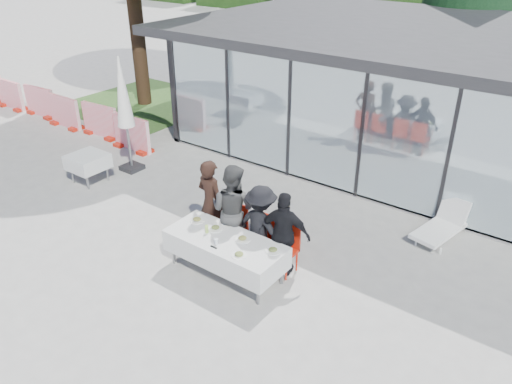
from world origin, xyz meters
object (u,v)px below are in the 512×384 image
Objects in this scene: diner_chair_b at (236,225)px; plate_extra at (239,255)px; diner_chair_d at (286,245)px; plate_c at (242,239)px; construction_barriers at (38,104)px; dining_table at (225,249)px; diner_b at (232,210)px; market_umbrella at (123,99)px; plate_a at (197,220)px; diner_a at (211,203)px; plate_b at (216,228)px; spare_table_left at (88,162)px; plate_d at (273,250)px; juice_bottle at (207,229)px; diner_c at (261,226)px; folded_eyeglasses at (214,247)px; spare_chair_b at (477,204)px; lounger at (443,224)px; diner_chair_c at (264,236)px; diner_d at (284,234)px; diner_chair_a at (215,217)px.

diner_chair_b is 1.36m from plate_extra.
plate_c is (-0.56, -0.59, 0.24)m from diner_chair_d.
construction_barriers is at bearing 167.68° from diner_chair_b.
dining_table is at bearing 153.66° from plate_extra.
diner_b is 0.62× the size of market_umbrella.
construction_barriers is (-9.92, 2.86, -0.34)m from plate_a.
plate_a is 4.62m from market_umbrella.
plate_a is at bearing 104.33° from diner_a.
diner_a reaches higher than plate_b.
dining_table is at bearing -11.19° from plate_a.
spare_table_left is (-4.35, 0.72, -0.22)m from plate_a.
juice_bottle is at bearing -170.32° from plate_d.
plate_c is 5.50m from spare_table_left.
diner_chair_b is at bearing -3.97° from diner_c.
dining_table is 0.97m from plate_d.
diner_chair_d is 1.37m from folded_eyeglasses.
construction_barriers is (-13.96, -1.45, -0.10)m from spare_chair_b.
diner_b reaches higher than lounger.
lounger is at bearing 49.87° from diner_chair_c.
diner_d is 0.48m from plate_d.
dining_table is 5.48m from market_umbrella.
plate_a is at bearing -82.89° from diner_chair_a.
plate_a is at bearing 168.81° from dining_table.
spare_table_left is 8.45m from lounger.
spare_chair_b reaches higher than plate_extra.
diner_a is 4.30m from spare_table_left.
folded_eyeglasses is at bearing 103.22° from diner_b.
plate_extra is at bearing -13.73° from juice_bottle.
diner_a is at bearing -140.67° from lounger.
diner_d is at bearing -2.18° from spare_table_left.
diner_chair_c is at bearing -127.85° from spare_chair_b.
diner_d reaches higher than plate_c.
plate_b is 1.81× the size of juice_bottle.
dining_table reaches higher than spare_table_left.
diner_chair_a is at bearing -141.52° from lounger.
diner_d reaches higher than lounger.
plate_a is at bearing -16.06° from construction_barriers.
folded_eyeglasses is at bearing -30.32° from plate_a.
diner_chair_d is at bearing 46.15° from plate_c.
plate_extra reaches higher than lounger.
juice_bottle is 0.51m from folded_eyeglasses.
diner_b reaches higher than diner_a.
market_umbrella is (-4.08, 1.84, 1.16)m from plate_a.
spare_chair_b is at bearing 5.94° from construction_barriers.
construction_barriers is at bearing -20.02° from diner_b.
diner_c is at bearing -129.27° from lounger.
diner_a is 0.86m from juice_bottle.
plate_c is at bearing -43.17° from diner_chair_b.
diner_a is 6.57× the size of plate_extra.
folded_eyeglasses is at bearing -124.70° from lounger.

